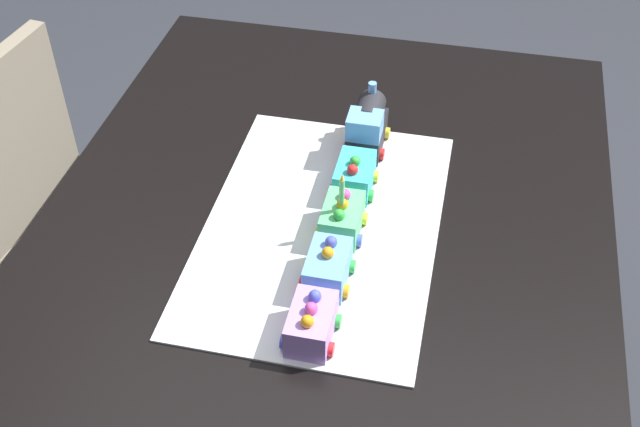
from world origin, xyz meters
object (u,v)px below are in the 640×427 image
Objects in this scene: cake_locomotive at (367,126)px; birthday_candle at (342,189)px; dining_table at (318,283)px; cake_car_caboose_turquoise at (355,176)px; cake_car_flatbed_lavender at (311,323)px; cake_car_tanker_mint_green at (342,218)px; cake_car_hopper_sky_blue at (328,267)px.

birthday_candle is (0.25, -0.00, 0.05)m from cake_locomotive.
cake_locomotive reaches higher than dining_table.
cake_car_flatbed_lavender is (0.35, 0.00, 0.00)m from cake_car_caboose_turquoise.
cake_car_tanker_mint_green is 0.12m from cake_car_hopper_sky_blue.
cake_car_tanker_mint_green is at bearing 0.00° from cake_car_caboose_turquoise.
cake_locomotive is 0.36m from cake_car_hopper_sky_blue.
cake_car_caboose_turquoise is 1.00× the size of cake_car_flatbed_lavender.
cake_car_tanker_mint_green is at bearing 127.33° from dining_table.
dining_table is 22.95× the size of birthday_candle.
cake_locomotive is 1.40× the size of cake_car_tanker_mint_green.
cake_locomotive is 0.25m from cake_car_tanker_mint_green.
cake_locomotive is 0.48m from cake_car_flatbed_lavender.
cake_car_flatbed_lavender is (0.24, 0.00, 0.00)m from cake_car_tanker_mint_green.
dining_table is at bearing -158.05° from cake_car_hopper_sky_blue.
cake_car_flatbed_lavender is (0.21, 0.04, 0.14)m from dining_table.
cake_car_caboose_turquoise is at bearing 0.00° from cake_locomotive.
birthday_candle is at bearing 118.54° from dining_table.
cake_car_hopper_sky_blue is at bearing -180.00° from cake_car_flatbed_lavender.
birthday_candle reaches higher than cake_locomotive.
cake_car_flatbed_lavender is (0.48, 0.00, -0.02)m from cake_locomotive.
birthday_candle is (0.01, -0.00, 0.07)m from cake_car_tanker_mint_green.
cake_car_caboose_turquoise and cake_car_tanker_mint_green have the same top height.
cake_car_caboose_turquoise is 0.14m from birthday_candle.
birthday_candle reaches higher than cake_car_tanker_mint_green.
cake_car_tanker_mint_green is at bearing 0.00° from cake_locomotive.
cake_car_tanker_mint_green is 1.00× the size of cake_car_flatbed_lavender.
dining_table is at bearing -52.67° from cake_car_tanker_mint_green.
cake_locomotive is 1.40× the size of cake_car_hopper_sky_blue.
cake_car_tanker_mint_green is at bearing 180.00° from birthday_candle.
cake_car_hopper_sky_blue is at bearing 0.00° from cake_car_caboose_turquoise.
cake_car_hopper_sky_blue is at bearing -0.00° from cake_car_tanker_mint_green.
cake_locomotive is 0.26m from birthday_candle.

